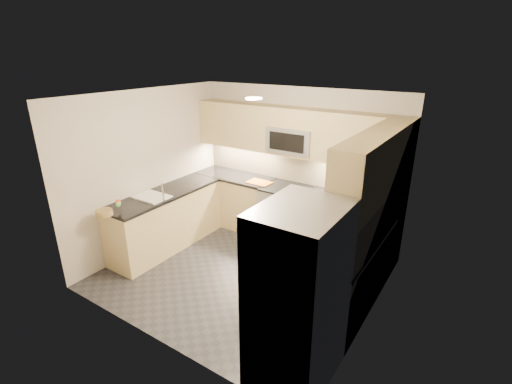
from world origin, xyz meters
name	(u,v)px	position (x,y,z in m)	size (l,w,h in m)	color
floor	(243,273)	(0.00, 0.00, 0.00)	(3.60, 3.20, 0.00)	#26272C
ceiling	(240,96)	(0.00, 0.00, 2.50)	(3.60, 3.20, 0.02)	beige
wall_back	(297,164)	(0.00, 1.60, 1.25)	(3.60, 0.02, 2.50)	#BBB3A3
wall_front	(148,241)	(0.00, -1.60, 1.25)	(3.60, 0.02, 2.50)	#BBB3A3
wall_left	(149,170)	(-1.80, 0.00, 1.25)	(0.02, 3.20, 2.50)	#BBB3A3
wall_right	(377,226)	(1.80, 0.00, 1.25)	(0.02, 3.20, 2.50)	#BBB3A3
base_cab_back_left	(235,201)	(-1.09, 1.30, 0.45)	(1.42, 0.60, 0.90)	tan
base_cab_back_right	(350,230)	(1.09, 1.30, 0.45)	(1.42, 0.60, 0.90)	tan
base_cab_right	(349,274)	(1.50, 0.15, 0.45)	(0.60, 1.70, 0.90)	tan
base_cab_peninsula	(167,221)	(-1.50, 0.00, 0.45)	(0.60, 2.00, 0.90)	tan
countertop_back_left	(234,176)	(-1.09, 1.30, 0.92)	(1.42, 0.63, 0.04)	black
countertop_back_right	(352,202)	(1.09, 1.30, 0.92)	(1.42, 0.63, 0.04)	black
countertop_right	(352,240)	(1.50, 0.15, 0.92)	(0.63, 1.70, 0.04)	black
countertop_peninsula	(164,194)	(-1.50, 0.00, 0.92)	(0.63, 2.00, 0.04)	black
upper_cab_back	(294,132)	(0.00, 1.43, 1.83)	(3.60, 0.35, 0.75)	tan
upper_cab_right	(375,166)	(1.62, 0.28, 1.83)	(0.35, 1.95, 0.75)	tan
backsplash_back	(297,167)	(0.00, 1.60, 1.20)	(3.60, 0.01, 0.51)	tan
backsplash_right	(388,216)	(1.80, 0.45, 1.20)	(0.01, 2.30, 0.51)	tan
gas_range	(286,214)	(0.00, 1.28, 0.46)	(0.76, 0.65, 0.91)	#9B9EA3
range_cooktop	(287,189)	(0.00, 1.28, 0.92)	(0.76, 0.65, 0.03)	black
oven_door_glass	(276,222)	(0.00, 0.95, 0.45)	(0.62, 0.02, 0.45)	black
oven_handle	(276,207)	(0.00, 0.93, 0.72)	(0.02, 0.02, 0.60)	#B2B5BA
microwave	(292,140)	(0.00, 1.40, 1.70)	(0.76, 0.40, 0.40)	gray
microwave_door	(286,142)	(0.00, 1.20, 1.70)	(0.60, 0.01, 0.28)	black
refrigerator	(298,297)	(1.45, -1.15, 0.90)	(0.70, 0.90, 1.80)	#A1A3A9
fridge_handle_left	(254,289)	(1.08, -1.33, 0.95)	(0.02, 0.02, 1.20)	#B2B5BA
fridge_handle_right	(274,271)	(1.08, -0.97, 0.95)	(0.02, 0.02, 1.20)	#B2B5BA
sink_basin	(152,201)	(-1.50, -0.25, 0.88)	(0.52, 0.38, 0.16)	white
faucet	(163,192)	(-1.24, -0.25, 1.08)	(0.03, 0.03, 0.28)	silver
utensil_bowl	(367,201)	(1.33, 1.18, 1.03)	(0.32, 0.32, 0.18)	#5AC655
cutting_board	(259,182)	(-0.50, 1.21, 0.95)	(0.39, 0.27, 0.01)	#CB6713
fruit_basket	(104,213)	(-1.52, -1.05, 0.98)	(0.22, 0.22, 0.08)	#9D8349
fruit_apple	(118,202)	(-1.52, -0.82, 1.05)	(0.07, 0.07, 0.07)	#BE1536
fruit_pear	(118,205)	(-1.44, -0.88, 1.05)	(0.07, 0.07, 0.07)	#5AC755
dish_towel_check	(272,216)	(-0.07, 0.91, 0.55)	(0.19, 0.02, 0.35)	silver
dish_towel_blue	(280,218)	(0.09, 0.91, 0.55)	(0.17, 0.01, 0.33)	navy
fruit_orange	(119,203)	(-1.50, -0.83, 1.05)	(0.07, 0.07, 0.07)	orange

